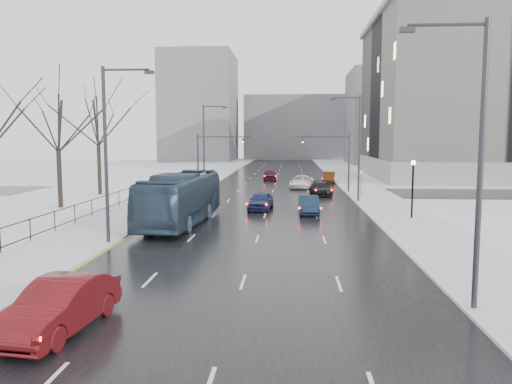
% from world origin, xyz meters
% --- Properties ---
extents(road, '(16.00, 150.00, 0.04)m').
position_xyz_m(road, '(0.00, 60.00, 0.02)').
color(road, black).
rests_on(road, ground).
extents(cross_road, '(130.00, 10.00, 0.04)m').
position_xyz_m(cross_road, '(0.00, 48.00, 0.02)').
color(cross_road, black).
rests_on(cross_road, ground).
extents(sidewalk_left, '(5.00, 150.00, 0.16)m').
position_xyz_m(sidewalk_left, '(-10.50, 60.00, 0.08)').
color(sidewalk_left, silver).
rests_on(sidewalk_left, ground).
extents(sidewalk_right, '(5.00, 150.00, 0.16)m').
position_xyz_m(sidewalk_right, '(10.50, 60.00, 0.08)').
color(sidewalk_right, silver).
rests_on(sidewalk_right, ground).
extents(park_strip, '(14.00, 150.00, 0.12)m').
position_xyz_m(park_strip, '(-20.00, 60.00, 0.06)').
color(park_strip, white).
rests_on(park_strip, ground).
extents(tree_park_d, '(8.75, 8.75, 12.50)m').
position_xyz_m(tree_park_d, '(-17.80, 34.00, 0.00)').
color(tree_park_d, black).
rests_on(tree_park_d, ground).
extents(tree_park_e, '(9.45, 9.45, 13.50)m').
position_xyz_m(tree_park_e, '(-18.20, 44.00, 0.00)').
color(tree_park_e, black).
rests_on(tree_park_e, ground).
extents(iron_fence, '(0.06, 70.00, 1.30)m').
position_xyz_m(iron_fence, '(-13.00, 30.00, 0.91)').
color(iron_fence, black).
rests_on(iron_fence, sidewalk_left).
extents(streetlight_r_near, '(2.95, 0.25, 10.00)m').
position_xyz_m(streetlight_r_near, '(8.17, 10.00, 5.62)').
color(streetlight_r_near, '#2D2D33').
rests_on(streetlight_r_near, ground).
extents(streetlight_r_mid, '(2.95, 0.25, 10.00)m').
position_xyz_m(streetlight_r_mid, '(8.17, 40.00, 5.62)').
color(streetlight_r_mid, '#2D2D33').
rests_on(streetlight_r_mid, ground).
extents(streetlight_l_near, '(2.95, 0.25, 10.00)m').
position_xyz_m(streetlight_l_near, '(-8.17, 20.00, 5.62)').
color(streetlight_l_near, '#2D2D33').
rests_on(streetlight_l_near, ground).
extents(streetlight_l_far, '(2.95, 0.25, 10.00)m').
position_xyz_m(streetlight_l_far, '(-8.17, 52.00, 5.62)').
color(streetlight_l_far, '#2D2D33').
rests_on(streetlight_l_far, ground).
extents(lamppost_r_mid, '(0.36, 0.36, 4.28)m').
position_xyz_m(lamppost_r_mid, '(11.00, 30.00, 2.94)').
color(lamppost_r_mid, black).
rests_on(lamppost_r_mid, sidewalk_right).
extents(mast_signal_right, '(6.10, 0.33, 6.50)m').
position_xyz_m(mast_signal_right, '(7.33, 48.00, 4.11)').
color(mast_signal_right, '#2D2D33').
rests_on(mast_signal_right, ground).
extents(mast_signal_left, '(6.10, 0.33, 6.50)m').
position_xyz_m(mast_signal_left, '(-7.33, 48.00, 4.11)').
color(mast_signal_left, '#2D2D33').
rests_on(mast_signal_left, ground).
extents(no_uturn_sign, '(0.60, 0.06, 2.70)m').
position_xyz_m(no_uturn_sign, '(9.20, 44.00, 2.30)').
color(no_uturn_sign, '#2D2D33').
rests_on(no_uturn_sign, sidewalk_right).
extents(civic_building, '(41.00, 31.00, 24.80)m').
position_xyz_m(civic_building, '(35.00, 72.00, 11.21)').
color(civic_building, gray).
rests_on(civic_building, ground).
extents(bldg_far_right, '(24.00, 20.00, 22.00)m').
position_xyz_m(bldg_far_right, '(28.00, 115.00, 11.00)').
color(bldg_far_right, slate).
rests_on(bldg_far_right, ground).
extents(bldg_far_left, '(18.00, 22.00, 28.00)m').
position_xyz_m(bldg_far_left, '(-22.00, 125.00, 14.00)').
color(bldg_far_left, slate).
rests_on(bldg_far_left, ground).
extents(bldg_far_center, '(30.00, 18.00, 18.00)m').
position_xyz_m(bldg_far_center, '(4.00, 140.00, 9.00)').
color(bldg_far_center, slate).
rests_on(bldg_far_center, ground).
extents(sedan_left_near, '(2.31, 5.17, 1.65)m').
position_xyz_m(sedan_left_near, '(-5.19, 7.23, 0.86)').
color(sedan_left_near, '#5C0F13').
rests_on(sedan_left_near, road).
extents(bus, '(3.66, 13.01, 3.59)m').
position_xyz_m(bus, '(-5.70, 27.06, 1.83)').
color(bus, '#2A3E52').
rests_on(bus, road).
extents(sedan_center_near, '(2.22, 4.59, 1.51)m').
position_xyz_m(sedan_center_near, '(-0.50, 34.21, 0.80)').
color(sedan_center_near, navy).
rests_on(sedan_center_near, road).
extents(sedan_right_near, '(1.61, 4.44, 1.45)m').
position_xyz_m(sedan_right_near, '(3.44, 32.14, 0.77)').
color(sedan_right_near, '#122238').
rests_on(sedan_right_near, road).
extents(sedan_right_cross, '(3.20, 5.73, 1.52)m').
position_xyz_m(sedan_right_cross, '(3.37, 52.75, 0.80)').
color(sedan_right_cross, white).
rests_on(sedan_right_cross, road).
extents(sedan_right_far, '(2.44, 4.96, 1.39)m').
position_xyz_m(sedan_right_far, '(5.17, 45.37, 0.73)').
color(sedan_right_far, black).
rests_on(sedan_right_far, road).
extents(sedan_center_far, '(2.11, 4.59, 1.52)m').
position_xyz_m(sedan_center_far, '(-0.98, 64.00, 0.80)').
color(sedan_center_far, '#3E0A21').
rests_on(sedan_center_far, road).
extents(sedan_right_distant, '(1.95, 4.62, 1.48)m').
position_xyz_m(sedan_right_distant, '(7.20, 60.32, 0.78)').
color(sedan_right_distant, '#3E210A').
rests_on(sedan_right_distant, road).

